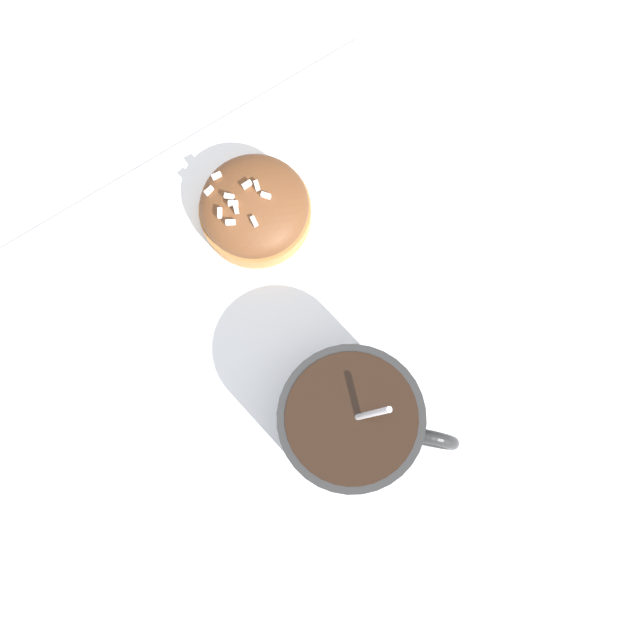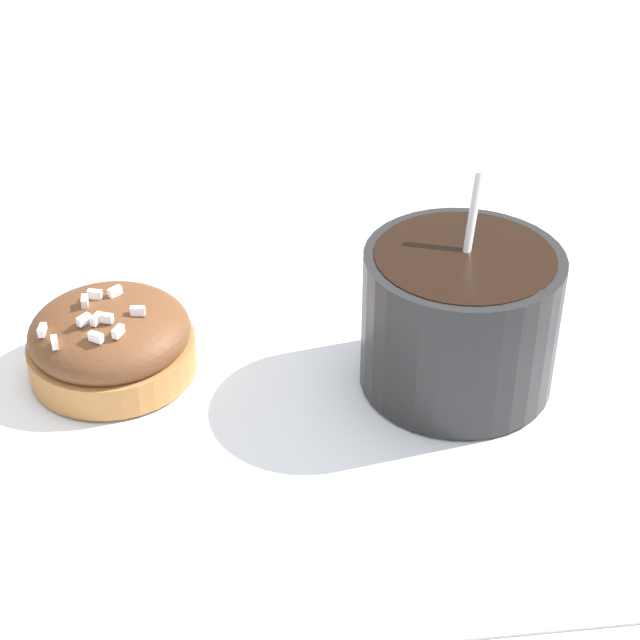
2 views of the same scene
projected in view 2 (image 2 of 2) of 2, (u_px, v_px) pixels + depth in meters
ground_plane at (283, 383)px, 0.54m from camera, size 3.00×3.00×0.00m
paper_napkin at (283, 381)px, 0.54m from camera, size 0.35×0.35×0.00m
coffee_cup at (461, 312)px, 0.51m from camera, size 0.10×0.11×0.11m
frosted_pastry at (111, 340)px, 0.53m from camera, size 0.08×0.08×0.04m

